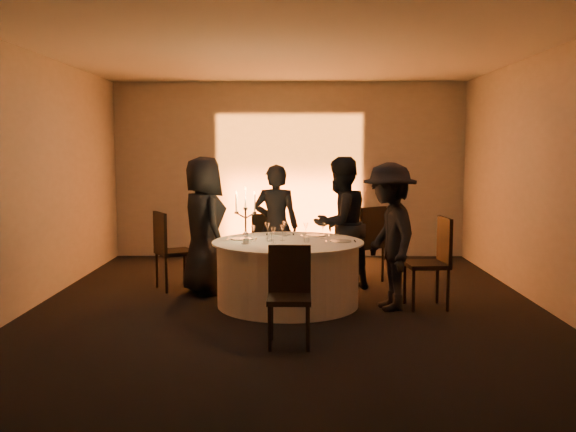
{
  "coord_description": "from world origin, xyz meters",
  "views": [
    {
      "loc": [
        0.06,
        -7.54,
        1.86
      ],
      "look_at": [
        0.0,
        0.2,
        1.05
      ],
      "focal_mm": 40.0,
      "sensor_mm": 36.0,
      "label": 1
    }
  ],
  "objects_px": {
    "banquet_table": "(288,273)",
    "coffee_cup": "(246,241)",
    "guest_left": "(204,225)",
    "candelabra": "(246,222)",
    "chair_left": "(169,246)",
    "guest_right": "(389,236)",
    "chair_front": "(289,289)",
    "guest_back_left": "(276,226)",
    "chair_back_left": "(269,243)",
    "chair_right": "(434,257)",
    "guest_back_right": "(340,224)",
    "chair_back_right": "(367,239)"
  },
  "relations": [
    {
      "from": "chair_back_left",
      "to": "chair_right",
      "type": "bearing_deg",
      "value": 153.66
    },
    {
      "from": "guest_right",
      "to": "chair_left",
      "type": "bearing_deg",
      "value": -118.97
    },
    {
      "from": "chair_left",
      "to": "coffee_cup",
      "type": "xyz_separation_m",
      "value": [
        1.09,
        -1.03,
        0.21
      ]
    },
    {
      "from": "chair_right",
      "to": "chair_front",
      "type": "relative_size",
      "value": 1.14
    },
    {
      "from": "chair_back_left",
      "to": "chair_back_right",
      "type": "bearing_deg",
      "value": -171.91
    },
    {
      "from": "chair_back_left",
      "to": "candelabra",
      "type": "xyz_separation_m",
      "value": [
        -0.23,
        -1.29,
        0.45
      ]
    },
    {
      "from": "banquet_table",
      "to": "coffee_cup",
      "type": "height_order",
      "value": "coffee_cup"
    },
    {
      "from": "banquet_table",
      "to": "chair_right",
      "type": "height_order",
      "value": "chair_right"
    },
    {
      "from": "guest_back_left",
      "to": "chair_front",
      "type": "bearing_deg",
      "value": 103.59
    },
    {
      "from": "chair_back_left",
      "to": "guest_left",
      "type": "xyz_separation_m",
      "value": [
        -0.81,
        -0.75,
        0.34
      ]
    },
    {
      "from": "candelabra",
      "to": "chair_left",
      "type": "bearing_deg",
      "value": 145.58
    },
    {
      "from": "guest_left",
      "to": "chair_left",
      "type": "bearing_deg",
      "value": 38.05
    },
    {
      "from": "chair_back_left",
      "to": "guest_left",
      "type": "relative_size",
      "value": 0.55
    },
    {
      "from": "guest_back_left",
      "to": "chair_right",
      "type": "bearing_deg",
      "value": 158.15
    },
    {
      "from": "chair_left",
      "to": "chair_back_right",
      "type": "distance_m",
      "value": 2.72
    },
    {
      "from": "chair_back_right",
      "to": "guest_back_left",
      "type": "relative_size",
      "value": 0.64
    },
    {
      "from": "guest_left",
      "to": "banquet_table",
      "type": "bearing_deg",
      "value": -149.12
    },
    {
      "from": "banquet_table",
      "to": "chair_left",
      "type": "height_order",
      "value": "chair_left"
    },
    {
      "from": "chair_front",
      "to": "guest_back_left",
      "type": "height_order",
      "value": "guest_back_left"
    },
    {
      "from": "chair_left",
      "to": "chair_right",
      "type": "height_order",
      "value": "chair_right"
    },
    {
      "from": "banquet_table",
      "to": "guest_right",
      "type": "height_order",
      "value": "guest_right"
    },
    {
      "from": "chair_front",
      "to": "coffee_cup",
      "type": "bearing_deg",
      "value": 111.89
    },
    {
      "from": "chair_left",
      "to": "chair_back_left",
      "type": "height_order",
      "value": "chair_left"
    },
    {
      "from": "chair_front",
      "to": "candelabra",
      "type": "height_order",
      "value": "candelabra"
    },
    {
      "from": "guest_left",
      "to": "chair_back_left",
      "type": "bearing_deg",
      "value": -76.42
    },
    {
      "from": "chair_right",
      "to": "chair_left",
      "type": "bearing_deg",
      "value": -110.35
    },
    {
      "from": "guest_left",
      "to": "guest_back_left",
      "type": "relative_size",
      "value": 1.07
    },
    {
      "from": "chair_back_left",
      "to": "coffee_cup",
      "type": "bearing_deg",
      "value": 93.25
    },
    {
      "from": "banquet_table",
      "to": "candelabra",
      "type": "relative_size",
      "value": 2.8
    },
    {
      "from": "chair_front",
      "to": "guest_right",
      "type": "xyz_separation_m",
      "value": [
        1.15,
        1.34,
        0.33
      ]
    },
    {
      "from": "guest_back_left",
      "to": "candelabra",
      "type": "relative_size",
      "value": 2.58
    },
    {
      "from": "guest_right",
      "to": "guest_back_right",
      "type": "bearing_deg",
      "value": -162.37
    },
    {
      "from": "guest_left",
      "to": "guest_right",
      "type": "distance_m",
      "value": 2.4
    },
    {
      "from": "chair_back_right",
      "to": "guest_left",
      "type": "bearing_deg",
      "value": -19.18
    },
    {
      "from": "banquet_table",
      "to": "chair_front",
      "type": "height_order",
      "value": "chair_front"
    },
    {
      "from": "chair_left",
      "to": "guest_right",
      "type": "xyz_separation_m",
      "value": [
        2.75,
        -1.0,
        0.27
      ]
    },
    {
      "from": "chair_back_left",
      "to": "candelabra",
      "type": "bearing_deg",
      "value": 90.48
    },
    {
      "from": "guest_back_left",
      "to": "banquet_table",
      "type": "bearing_deg",
      "value": 108.59
    },
    {
      "from": "banquet_table",
      "to": "guest_back_right",
      "type": "height_order",
      "value": "guest_back_right"
    },
    {
      "from": "banquet_table",
      "to": "chair_right",
      "type": "bearing_deg",
      "value": -3.98
    },
    {
      "from": "chair_back_right",
      "to": "guest_back_right",
      "type": "distance_m",
      "value": 0.71
    },
    {
      "from": "chair_back_right",
      "to": "guest_back_left",
      "type": "height_order",
      "value": "guest_back_left"
    },
    {
      "from": "banquet_table",
      "to": "chair_front",
      "type": "bearing_deg",
      "value": -89.07
    },
    {
      "from": "chair_left",
      "to": "coffee_cup",
      "type": "relative_size",
      "value": 9.44
    },
    {
      "from": "banquet_table",
      "to": "guest_back_left",
      "type": "distance_m",
      "value": 1.12
    },
    {
      "from": "banquet_table",
      "to": "chair_right",
      "type": "xyz_separation_m",
      "value": [
        1.71,
        -0.12,
        0.22
      ]
    },
    {
      "from": "guest_back_left",
      "to": "chair_left",
      "type": "bearing_deg",
      "value": 17.31
    },
    {
      "from": "chair_left",
      "to": "chair_back_right",
      "type": "height_order",
      "value": "chair_back_right"
    },
    {
      "from": "coffee_cup",
      "to": "chair_right",
      "type": "bearing_deg",
      "value": 2.43
    },
    {
      "from": "chair_front",
      "to": "guest_back_right",
      "type": "bearing_deg",
      "value": 75.11
    }
  ]
}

